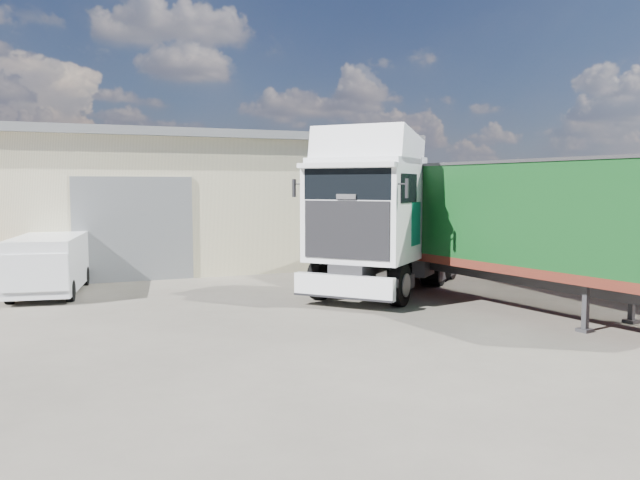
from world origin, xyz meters
name	(u,v)px	position (x,y,z in m)	size (l,w,h in m)	color
ground	(279,344)	(0.00, 0.00, 0.00)	(120.00, 120.00, 0.00)	#2B2923
warehouse	(18,201)	(-6.00, 16.00, 2.66)	(30.60, 12.60, 5.42)	beige
brick_boundary_wall	(529,242)	(11.50, 6.00, 1.25)	(0.35, 26.00, 2.50)	maroon
tractor_unit	(376,226)	(4.49, 4.47, 2.09)	(7.22, 6.98, 4.96)	black
box_trailer	(487,218)	(6.96, 2.40, 2.40)	(4.51, 12.07, 3.93)	#2D2D30
panel_van	(49,265)	(-4.66, 8.13, 0.92)	(2.39, 4.56, 1.78)	black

